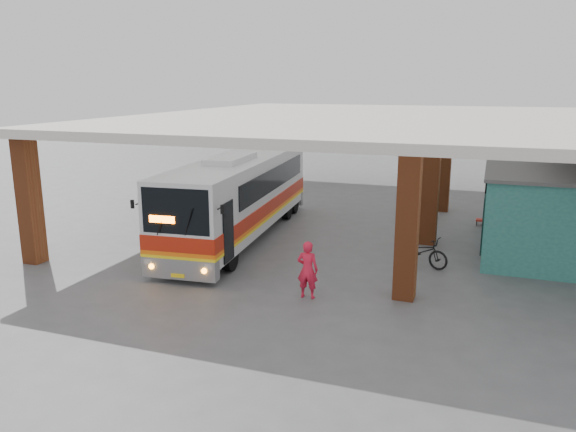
% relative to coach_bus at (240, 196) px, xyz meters
% --- Properties ---
extents(ground, '(90.00, 90.00, 0.00)m').
position_rel_coach_bus_xyz_m(ground, '(4.18, -1.36, -1.69)').
color(ground, '#515154').
rests_on(ground, ground).
extents(brick_columns, '(20.10, 21.60, 4.35)m').
position_rel_coach_bus_xyz_m(brick_columns, '(5.61, 3.64, 0.49)').
color(brick_columns, brown).
rests_on(brick_columns, ground).
extents(canopy_roof, '(21.00, 23.00, 0.30)m').
position_rel_coach_bus_xyz_m(canopy_roof, '(4.68, 5.14, 2.81)').
color(canopy_roof, beige).
rests_on(canopy_roof, brick_columns).
extents(shop_building, '(5.20, 8.20, 3.11)m').
position_rel_coach_bus_xyz_m(shop_building, '(11.67, 2.64, -0.13)').
color(shop_building, '#296868').
rests_on(shop_building, ground).
extents(coach_bus, '(3.54, 11.83, 3.40)m').
position_rel_coach_bus_xyz_m(coach_bus, '(0.00, 0.00, 0.00)').
color(coach_bus, silver).
rests_on(coach_bus, ground).
extents(motorcycle, '(2.09, 1.34, 1.04)m').
position_rel_coach_bus_xyz_m(motorcycle, '(7.24, -1.25, -1.17)').
color(motorcycle, black).
rests_on(motorcycle, ground).
extents(pedestrian, '(0.63, 0.42, 1.69)m').
position_rel_coach_bus_xyz_m(pedestrian, '(4.55, -5.29, -0.84)').
color(pedestrian, red).
rests_on(pedestrian, ground).
extents(red_chair, '(0.42, 0.42, 0.78)m').
position_rel_coach_bus_xyz_m(red_chair, '(9.13, 5.34, -1.33)').
color(red_chair, red).
rests_on(red_chair, ground).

